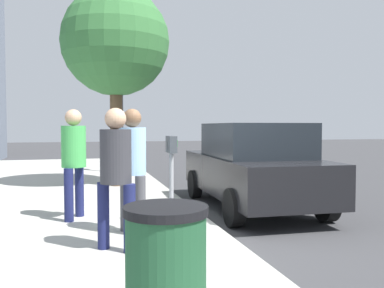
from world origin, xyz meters
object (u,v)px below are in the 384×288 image
object	(u,v)px
street_tree	(116,43)
trash_bin	(166,278)
parking_meter	(171,161)
pedestrian_at_meter	(132,160)
parking_officer	(74,154)
parked_sedan_near	(252,166)
pedestrian_bystander	(116,167)
traffic_signal	(124,101)

from	to	relation	value
street_tree	trash_bin	bearing A→B (deg)	178.23
trash_bin	parking_meter	bearing A→B (deg)	-12.60
pedestrian_at_meter	trash_bin	world-z (taller)	pedestrian_at_meter
parking_officer	parked_sedan_near	world-z (taller)	parking_officer
pedestrian_bystander	street_tree	xyz separation A→B (m)	(5.60, -0.41, 2.67)
pedestrian_bystander	trash_bin	distance (m)	2.42
traffic_signal	parked_sedan_near	bearing A→B (deg)	-160.87
street_tree	trash_bin	distance (m)	8.58
street_tree	traffic_signal	size ratio (longest dim) A/B	1.43
street_tree	traffic_signal	bearing A→B (deg)	-9.38
pedestrian_at_meter	street_tree	xyz separation A→B (m)	(4.85, -0.13, 2.65)
parking_officer	trash_bin	xyz separation A→B (m)	(-4.27, -0.73, -0.59)
parked_sedan_near	trash_bin	distance (m)	5.71
pedestrian_at_meter	pedestrian_bystander	xyz separation A→B (m)	(-0.75, 0.29, -0.02)
pedestrian_at_meter	parking_meter	bearing A→B (deg)	-6.55
parking_meter	pedestrian_at_meter	world-z (taller)	pedestrian_at_meter
street_tree	traffic_signal	world-z (taller)	street_tree
pedestrian_at_meter	traffic_signal	distance (m)	7.96
parking_officer	trash_bin	world-z (taller)	parking_officer
pedestrian_at_meter	parking_officer	world-z (taller)	parking_officer
pedestrian_bystander	traffic_signal	bearing A→B (deg)	32.17
parked_sedan_near	pedestrian_bystander	bearing A→B (deg)	131.33
traffic_signal	trash_bin	distance (m)	11.12
parking_officer	trash_bin	size ratio (longest dim) A/B	1.82
parking_officer	street_tree	bearing A→B (deg)	98.95
parking_officer	trash_bin	distance (m)	4.37
parking_officer	parked_sedan_near	bearing A→B (deg)	34.90
pedestrian_bystander	street_tree	bearing A→B (deg)	33.97
pedestrian_at_meter	pedestrian_bystander	distance (m)	0.81
parked_sedan_near	traffic_signal	size ratio (longest dim) A/B	1.24
pedestrian_at_meter	traffic_signal	bearing A→B (deg)	58.34
pedestrian_bystander	street_tree	distance (m)	6.22
street_tree	parking_meter	bearing A→B (deg)	-173.80
pedestrian_at_meter	street_tree	distance (m)	5.52
parked_sedan_near	street_tree	size ratio (longest dim) A/B	0.87
parking_officer	traffic_signal	world-z (taller)	traffic_signal
parking_meter	street_tree	xyz separation A→B (m)	(4.61, 0.50, 2.71)
pedestrian_at_meter	trash_bin	bearing A→B (deg)	-119.35
parking_officer	traffic_signal	size ratio (longest dim) A/B	0.51
pedestrian_at_meter	trash_bin	distance (m)	3.16
street_tree	parked_sedan_near	bearing A→B (deg)	-139.38
pedestrian_bystander	parked_sedan_near	size ratio (longest dim) A/B	0.40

